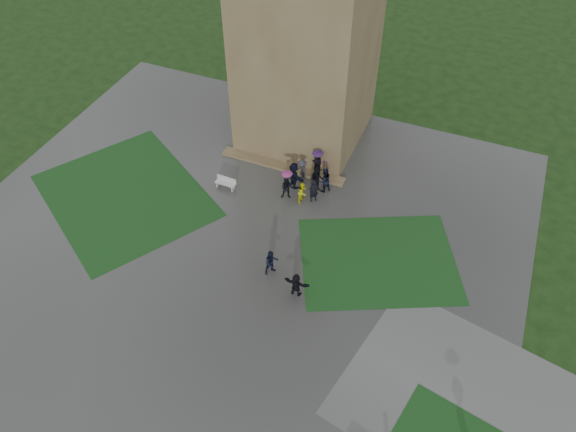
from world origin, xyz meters
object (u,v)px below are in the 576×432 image
at_px(tower, 308,17).
at_px(pedestrian_near, 296,285).
at_px(pedestrian_mid, 272,262).
at_px(bench, 226,183).

bearing_deg(tower, pedestrian_near, -70.76).
xyz_separation_m(pedestrian_mid, pedestrian_near, (1.88, -0.91, -0.06)).
bearing_deg(bench, pedestrian_mid, -42.04).
height_order(tower, pedestrian_mid, tower).
height_order(bench, pedestrian_near, pedestrian_near).
bearing_deg(pedestrian_near, pedestrian_mid, -26.59).
relative_size(tower, pedestrian_near, 11.38).
height_order(pedestrian_mid, pedestrian_near, pedestrian_mid).
distance_m(bench, pedestrian_near, 9.94).
distance_m(tower, pedestrian_near, 17.06).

